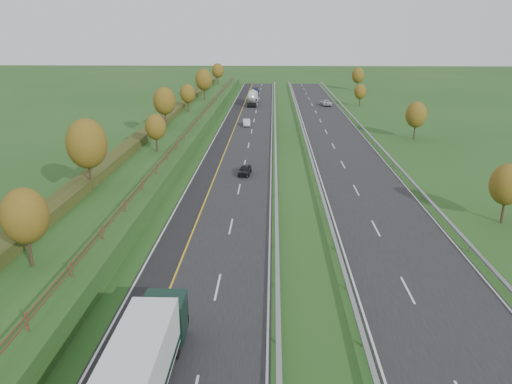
% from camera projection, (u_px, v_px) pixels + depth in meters
% --- Properties ---
extents(ground, '(400.00, 400.00, 0.00)m').
position_uv_depth(ground, '(290.00, 151.00, 78.65)').
color(ground, '#20491A').
rests_on(ground, ground).
extents(near_carriageway, '(10.50, 200.00, 0.04)m').
position_uv_depth(near_carriageway, '(241.00, 144.00, 83.66)').
color(near_carriageway, black).
rests_on(near_carriageway, ground).
extents(far_carriageway, '(10.50, 200.00, 0.04)m').
position_uv_depth(far_carriageway, '(340.00, 145.00, 83.12)').
color(far_carriageway, black).
rests_on(far_carriageway, ground).
extents(hard_shoulder, '(3.00, 200.00, 0.04)m').
position_uv_depth(hard_shoulder, '(219.00, 144.00, 83.78)').
color(hard_shoulder, black).
rests_on(hard_shoulder, ground).
extents(lane_markings, '(26.75, 200.00, 0.01)m').
position_uv_depth(lane_markings, '(280.00, 144.00, 83.33)').
color(lane_markings, silver).
rests_on(lane_markings, near_carriageway).
extents(embankment_left, '(12.00, 200.00, 2.00)m').
position_uv_depth(embankment_left, '(164.00, 138.00, 83.77)').
color(embankment_left, '#20491A').
rests_on(embankment_left, ground).
extents(hedge_left, '(2.20, 180.00, 1.10)m').
position_uv_depth(hedge_left, '(152.00, 129.00, 83.36)').
color(hedge_left, '#2B3716').
rests_on(hedge_left, embankment_left).
extents(fence_left, '(0.12, 189.06, 1.20)m').
position_uv_depth(fence_left, '(190.00, 128.00, 82.70)').
color(fence_left, '#422B19').
rests_on(fence_left, embankment_left).
extents(median_barrier_near, '(0.32, 200.00, 0.71)m').
position_uv_depth(median_barrier_near, '(275.00, 141.00, 83.29)').
color(median_barrier_near, gray).
rests_on(median_barrier_near, ground).
extents(median_barrier_far, '(0.32, 200.00, 0.71)m').
position_uv_depth(median_barrier_far, '(306.00, 141.00, 83.13)').
color(median_barrier_far, gray).
rests_on(median_barrier_far, ground).
extents(outer_barrier_far, '(0.32, 200.00, 0.71)m').
position_uv_depth(outer_barrier_far, '(375.00, 141.00, 82.75)').
color(outer_barrier_far, gray).
rests_on(outer_barrier_far, ground).
extents(trees_left, '(6.64, 164.30, 7.66)m').
position_uv_depth(trees_left, '(160.00, 109.00, 78.90)').
color(trees_left, '#2D2116').
rests_on(trees_left, embankment_left).
extents(trees_far, '(8.45, 118.60, 7.12)m').
position_uv_depth(trees_far, '(385.00, 97.00, 109.16)').
color(trees_far, '#2D2116').
rests_on(trees_far, ground).
extents(road_tanker, '(2.40, 11.22, 3.46)m').
position_uv_depth(road_tanker, '(252.00, 97.00, 127.53)').
color(road_tanker, silver).
rests_on(road_tanker, near_carriageway).
extents(car_dark_near, '(1.84, 3.85, 1.27)m').
position_uv_depth(car_dark_near, '(245.00, 170.00, 65.72)').
color(car_dark_near, black).
rests_on(car_dark_near, near_carriageway).
extents(car_silver_mid, '(1.72, 4.06, 1.30)m').
position_uv_depth(car_silver_mid, '(247.00, 122.00, 99.40)').
color(car_silver_mid, silver).
rests_on(car_silver_mid, near_carriageway).
extents(car_small_far, '(2.34, 5.24, 1.49)m').
position_uv_depth(car_small_far, '(255.00, 91.00, 151.02)').
color(car_small_far, '#162446').
rests_on(car_small_far, near_carriageway).
extents(car_oncoming, '(2.99, 5.47, 1.45)m').
position_uv_depth(car_oncoming, '(326.00, 103.00, 126.16)').
color(car_oncoming, silver).
rests_on(car_oncoming, far_carriageway).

